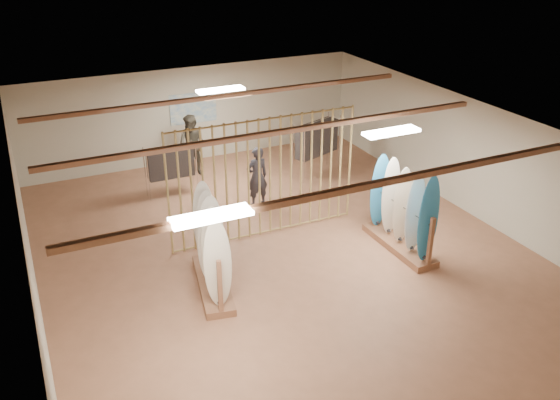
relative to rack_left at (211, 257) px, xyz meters
name	(u,v)px	position (x,y,z in m)	size (l,w,h in m)	color
floor	(280,249)	(1.84, 0.80, -0.69)	(12.00, 12.00, 0.00)	#A16A4E
ceiling	(280,128)	(1.84, 0.80, 2.11)	(12.00, 12.00, 0.00)	#9A9891
wall_back	(193,114)	(1.84, 6.80, 0.71)	(12.00, 12.00, 0.00)	beige
wall_front	(479,368)	(1.84, -5.20, 0.71)	(12.00, 12.00, 0.00)	beige
wall_left	(27,241)	(-3.16, 0.80, 0.71)	(12.00, 12.00, 0.00)	beige
wall_right	(466,155)	(6.84, 0.80, 0.71)	(12.00, 12.00, 0.00)	beige
ceiling_slats	(280,132)	(1.84, 0.80, 2.03)	(9.50, 6.12, 0.10)	#915F42
light_panels	(280,131)	(1.84, 0.80, 2.05)	(1.20, 0.35, 0.06)	white
bamboo_partition	(265,178)	(1.84, 1.60, 0.71)	(4.45, 0.05, 2.78)	tan
poster	(193,108)	(1.84, 6.78, 0.91)	(1.40, 0.03, 0.90)	#387CC5
rack_left	(211,257)	(0.00, 0.00, 0.00)	(0.94, 2.18, 2.02)	#915F42
rack_right	(401,220)	(4.24, -0.27, 0.00)	(0.56, 2.12, 2.02)	#915F42
clothing_rack_a	(170,163)	(0.49, 4.61, 0.20)	(1.28, 0.32, 1.37)	silver
clothing_rack_b	(317,139)	(4.59, 4.25, 0.36)	(1.44, 0.85, 1.61)	silver
shopper_a	(257,173)	(2.27, 3.06, 0.20)	(0.65, 0.44, 1.77)	#2D2B34
shopper_b	(192,141)	(1.45, 5.74, 0.29)	(0.94, 0.73, 1.95)	#36332A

